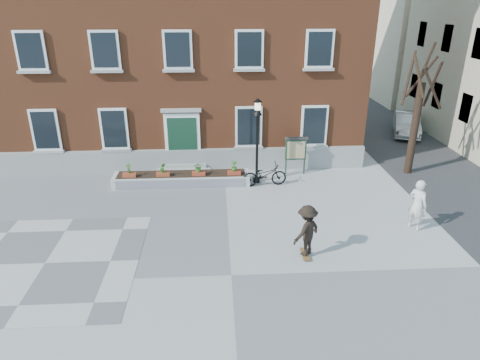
{
  "coord_description": "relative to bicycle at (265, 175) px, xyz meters",
  "views": [
    {
      "loc": [
        -0.37,
        -11.02,
        7.9
      ],
      "look_at": [
        0.5,
        4.0,
        1.5
      ],
      "focal_mm": 32.0,
      "sensor_mm": 36.0,
      "label": 1
    }
  ],
  "objects": [
    {
      "name": "bare_tree",
      "position": [
        7.23,
        1.19,
        2.26
      ],
      "size": [
        1.83,
        1.83,
        6.16
      ],
      "color": "black",
      "rests_on": "ground"
    },
    {
      "name": "parked_car",
      "position": [
        9.8,
        7.54,
        0.15
      ],
      "size": [
        2.74,
        4.39,
        1.37
      ],
      "primitive_type": "imported",
      "rotation": [
        0.0,
        0.0,
        -0.34
      ],
      "color": "silver",
      "rests_on": "ground"
    },
    {
      "name": "ground",
      "position": [
        -1.78,
        -6.82,
        -0.53
      ],
      "size": [
        100.0,
        100.0,
        0.0
      ],
      "primitive_type": "plane",
      "color": "#969698",
      "rests_on": "ground"
    },
    {
      "name": "bicycle",
      "position": [
        0.0,
        0.0,
        0.0
      ],
      "size": [
        2.09,
        0.91,
        1.06
      ],
      "primitive_type": "imported",
      "rotation": [
        0.0,
        0.0,
        1.68
      ],
      "color": "black",
      "rests_on": "ground"
    },
    {
      "name": "lamp_post",
      "position": [
        -0.32,
        0.44,
        2.01
      ],
      "size": [
        0.4,
        0.4,
        3.93
      ],
      "color": "black",
      "rests_on": "ground"
    },
    {
      "name": "side_street",
      "position": [
        16.22,
        12.97,
        6.49
      ],
      "size": [
        15.2,
        36.0,
        14.5
      ],
      "color": "#353537",
      "rests_on": "ground"
    },
    {
      "name": "planter_assembly",
      "position": [
        -3.77,
        0.36,
        -0.23
      ],
      "size": [
        6.2,
        1.12,
        1.15
      ],
      "color": "silver",
      "rests_on": "ground"
    },
    {
      "name": "brick_building",
      "position": [
        -3.78,
        7.16,
        5.77
      ],
      "size": [
        18.4,
        10.85,
        12.6
      ],
      "color": "brown",
      "rests_on": "ground"
    },
    {
      "name": "bystander",
      "position": [
        5.12,
        -4.26,
        0.44
      ],
      "size": [
        0.77,
        0.85,
        1.95
      ],
      "primitive_type": "imported",
      "rotation": [
        0.0,
        0.0,
        2.13
      ],
      "color": "silver",
      "rests_on": "ground"
    },
    {
      "name": "skateboarder",
      "position": [
        0.72,
        -5.86,
        0.42
      ],
      "size": [
        1.3,
        1.22,
        1.84
      ],
      "color": "brown",
      "rests_on": "ground"
    },
    {
      "name": "checker_patch",
      "position": [
        -7.78,
        -5.82,
        -0.53
      ],
      "size": [
        6.0,
        6.0,
        0.01
      ],
      "primitive_type": "cube",
      "color": "#5B5B5E",
      "rests_on": "ground"
    },
    {
      "name": "notice_board",
      "position": [
        1.63,
        1.31,
        0.73
      ],
      "size": [
        1.1,
        0.16,
        1.87
      ],
      "color": "#1B3728",
      "rests_on": "ground"
    }
  ]
}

